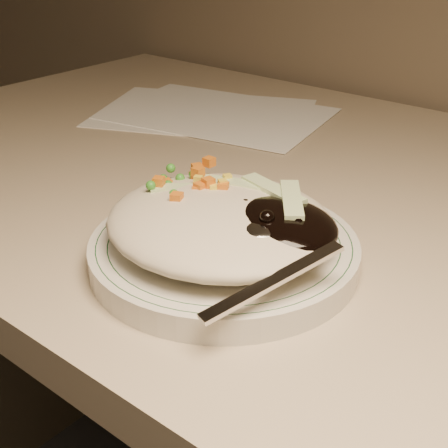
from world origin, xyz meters
The scene contains 5 objects.
desk centered at (0.00, 1.38, 0.54)m, with size 1.40×0.70×0.74m.
plate centered at (-0.05, 1.19, 0.75)m, with size 0.22×0.22×0.02m, color silver.
plate_rim centered at (-0.05, 1.19, 0.76)m, with size 0.21×0.21×0.00m.
meal centered at (-0.05, 1.19, 0.78)m, with size 0.21×0.19×0.05m.
papers centered at (-0.33, 1.51, 0.74)m, with size 0.37×0.32×0.00m.
Camera 1 is at (0.24, 0.84, 1.01)m, focal length 50.00 mm.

